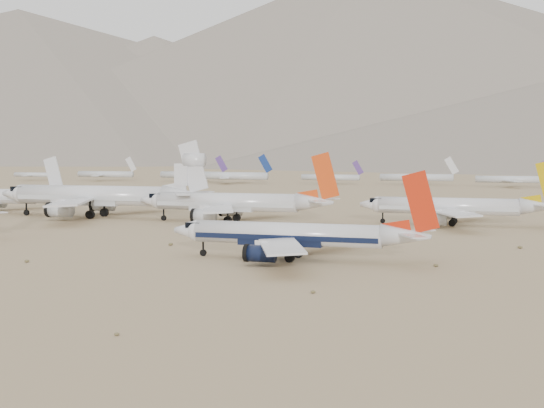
{
  "coord_description": "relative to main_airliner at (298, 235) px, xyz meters",
  "views": [
    {
      "loc": [
        36.21,
        -126.67,
        19.31
      ],
      "look_at": [
        -17.33,
        42.16,
        7.0
      ],
      "focal_mm": 50.0,
      "sensor_mm": 36.0,
      "label": 1
    }
  ],
  "objects": [
    {
      "name": "desert_scrub",
      "position": [
        2.05,
        -31.24,
        -4.17
      ],
      "size": [
        261.14,
        121.67,
        0.63
      ],
      "color": "brown",
      "rests_on": "ground"
    },
    {
      "name": "mountain_range",
      "position": [
        69.97,
        1645.99,
        185.86
      ],
      "size": [
        7354.0,
        3024.0,
        470.0
      ],
      "color": "slate",
      "rests_on": "ground"
    },
    {
      "name": "row2_orange_tail",
      "position": [
        -35.51,
        63.25,
        0.94
      ],
      "size": [
        53.9,
        52.72,
        19.23
      ],
      "color": "silver",
      "rests_on": "ground"
    },
    {
      "name": "row2_gold_tail",
      "position": [
        22.29,
        73.5,
        0.38
      ],
      "size": [
        48.6,
        47.53,
        17.3
      ],
      "color": "silver",
      "rests_on": "ground"
    },
    {
      "name": "distant_storage_row",
      "position": [
        -9.15,
        306.77,
        0.03
      ],
      "size": [
        535.43,
        58.36,
        15.48
      ],
      "color": "silver",
      "rests_on": "ground"
    },
    {
      "name": "ground",
      "position": [
        -0.21,
        -2.03,
        -4.46
      ],
      "size": [
        7000.0,
        7000.0,
        0.0
      ],
      "primitive_type": "plane",
      "color": "#7D6649",
      "rests_on": "ground"
    },
    {
      "name": "row2_white_trijet",
      "position": [
        -77.85,
        66.18,
        2.07
      ],
      "size": [
        63.66,
        62.22,
        22.56
      ],
      "color": "silver",
      "rests_on": "ground"
    },
    {
      "name": "main_airliner",
      "position": [
        0.0,
        0.0,
        0.0
      ],
      "size": [
        45.94,
        44.87,
        16.21
      ],
      "color": "silver",
      "rests_on": "ground"
    }
  ]
}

